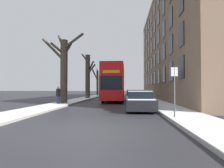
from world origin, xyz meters
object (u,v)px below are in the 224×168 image
Objects in this scene: parked_car_0 at (140,102)px; double_decker_bus at (114,82)px; parked_car_2 at (133,96)px; bare_tree_left_0 at (64,67)px; parked_car_4 at (131,94)px; oncoming_van at (111,90)px; street_sign_post at (174,90)px; bare_tree_left_1 at (88,76)px; parked_car_1 at (136,98)px; pedestrian_left_sidewalk at (58,95)px; parked_car_3 at (132,95)px; bare_tree_left_2 at (97,82)px.

double_decker_bus is at bearing 101.83° from parked_car_0.
bare_tree_left_0 is at bearing -142.39° from parked_car_2.
parked_car_4 is at bearing 90.00° from parked_car_2.
parked_car_2 is (7.22, 5.56, -3.13)m from bare_tree_left_0.
double_decker_bus is (4.80, 5.79, -1.27)m from bare_tree_left_0.
oncoming_van is 37.42m from street_sign_post.
bare_tree_left_1 is at bearing 138.39° from parked_car_2.
bare_tree_left_0 is at bearing 177.40° from parked_car_1.
street_sign_post is (3.81, -15.58, -0.99)m from double_decker_bus.
bare_tree_left_0 reaches higher than pedestrian_left_sidewalk.
pedestrian_left_sidewalk is at bearing -121.25° from parked_car_3.
bare_tree_left_0 is at bearing 131.35° from street_sign_post.
bare_tree_left_2 is at bearing 104.31° from street_sign_post.
bare_tree_left_2 is at bearing 106.55° from parked_car_1.
parked_car_2 is at bearing 90.00° from parked_car_0.
bare_tree_left_1 is 2.82× the size of street_sign_post.
oncoming_van is (-4.34, 27.52, 0.57)m from parked_car_1.
parked_car_2 is 2.20× the size of pedestrian_left_sidewalk.
double_decker_bus is 6.00m from parked_car_3.
parked_car_3 is 1.11× the size of parked_car_4.
double_decker_bus is at bearing 103.76° from street_sign_post.
pedestrian_left_sidewalk is (-7.36, -6.72, 0.35)m from parked_car_2.
parked_car_1 is 1.57× the size of street_sign_post.
pedestrian_left_sidewalk is 12.30m from street_sign_post.
street_sign_post is at bearing 162.98° from pedestrian_left_sidewalk.
oncoming_van reaches higher than pedestrian_left_sidewalk.
bare_tree_left_2 reaches higher than parked_car_1.
street_sign_post is (8.76, -8.63, 0.52)m from pedestrian_left_sidewalk.
parked_car_0 is 1.51× the size of street_sign_post.
pedestrian_left_sidewalk reaches higher than parked_car_4.
parked_car_2 is 15.43m from street_sign_post.
pedestrian_left_sidewalk reaches higher than parked_car_1.
bare_tree_left_0 is at bearing 141.47° from parked_car_0.
oncoming_van is (2.82, 3.44, -1.88)m from bare_tree_left_2.
parked_car_3 reaches higher than parked_car_4.
bare_tree_left_1 reaches higher than parked_car_4.
bare_tree_left_0 is at bearing -96.05° from oncoming_van.
bare_tree_left_2 is at bearing 111.47° from parked_car_2.
bare_tree_left_2 is 1.12× the size of oncoming_van.
bare_tree_left_2 is 3.33× the size of pedestrian_left_sidewalk.
street_sign_post is (1.40, -15.35, 0.87)m from parked_car_2.
pedestrian_left_sidewalk is (-0.39, -12.91, -2.71)m from bare_tree_left_1.
parked_car_1 reaches higher than parked_car_4.
parked_car_0 is at bearing -38.53° from bare_tree_left_0.
oncoming_van is (-4.34, 32.94, 0.58)m from parked_car_0.
bare_tree_left_1 is at bearing -64.19° from pedestrian_left_sidewalk.
parked_car_2 is at bearing -68.53° from bare_tree_left_2.
parked_car_0 is at bearing 109.08° from street_sign_post.
double_decker_bus reaches higher than parked_car_3.
bare_tree_left_1 is at bearing 111.23° from street_sign_post.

